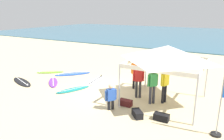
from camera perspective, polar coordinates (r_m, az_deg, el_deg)
The scene contains 17 objects.
ground_plane at distance 11.51m, azimuth 0.93°, elevation -6.10°, with size 80.00×80.00×0.00m, color beige.
sea at distance 41.82m, azimuth 22.89°, elevation 8.57°, with size 80.00×36.00×0.10m, color #386B84.
canopy_tent at distance 10.01m, azimuth 14.68°, elevation 4.36°, with size 3.35×3.35×2.75m.
surfboard_blue at distance 15.00m, azimuth -10.49°, elevation -1.02°, with size 2.14×2.25×0.19m.
surfboard_black at distance 14.24m, azimuth -23.00°, elevation -2.92°, with size 2.46×1.40×0.19m.
surfboard_teal at distance 12.07m, azimuth -10.32°, elevation -5.12°, with size 1.31×2.04×0.19m.
surfboard_purple at distance 13.55m, azimuth -15.51°, elevation -3.14°, with size 1.78×1.75×0.19m.
surfboard_lime at distance 15.80m, azimuth -16.28°, elevation -0.54°, with size 1.79×1.53×0.19m.
surfboard_white at distance 13.40m, azimuth -4.46°, elevation -2.81°, with size 0.81×2.12×0.19m.
person_orange at distance 11.82m, azimuth 6.27°, elevation -0.54°, with size 0.54×0.27×1.71m.
person_yellow at distance 10.28m, azimuth 13.98°, elevation -3.40°, with size 0.32×0.53×1.71m.
person_green at distance 10.05m, azimuth 10.84°, elevation -3.64°, with size 0.40×0.44×1.71m.
person_red at distance 10.64m, azimuth 7.14°, elevation -2.40°, with size 0.50×0.35×1.71m.
person_blue at distance 9.39m, azimuth -0.33°, elevation -6.91°, with size 0.39×0.45×1.20m.
gear_bag_near_tent at distance 9.04m, azimuth 6.82°, elevation -11.58°, with size 0.60×0.32×0.28m, color black.
gear_bag_by_pole at distance 8.95m, azimuth 13.11°, elevation -12.19°, with size 0.60×0.32×0.28m, color black.
gear_bag_on_sand at distance 9.99m, azimuth 3.66°, elevation -8.75°, with size 0.60×0.32×0.28m, color #4C1919.
Camera 1 is at (5.17, -9.37, 4.24)m, focal length 34.07 mm.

